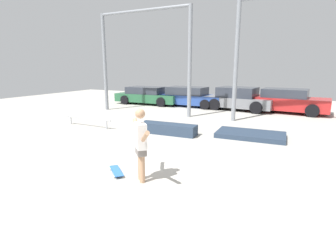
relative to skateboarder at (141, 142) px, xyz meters
The scene contains 12 objects.
ground_plane 1.56m from the skateboarder, 133.36° to the left, with size 36.00×36.00×0.00m, color #B2ADA3.
skateboarder is the anchor object (origin of this frame).
skateboard 1.16m from the skateboarder, behind, with size 0.70×0.65×0.08m.
grind_box 4.41m from the skateboarder, 108.54° to the left, with size 2.24×0.60×0.41m, color #28384C.
manual_pad 5.37m from the skateboarder, 72.81° to the left, with size 2.43×1.37×0.17m, color #28384C.
grind_rail 6.32m from the skateboarder, 143.78° to the left, with size 2.52×0.10×0.39m.
canopy_support_left 9.50m from the skateboarder, 120.98° to the left, with size 5.60×0.20×5.52m.
canopy_support_right 8.77m from the skateboarder, 69.23° to the left, with size 5.60×0.20×5.52m.
parked_car_green 12.89m from the skateboarder, 120.13° to the left, with size 4.60×1.98×1.20m.
parked_car_blue 12.00m from the skateboarder, 106.96° to the left, with size 4.63×2.02×1.27m.
parked_car_grey 11.38m from the skateboarder, 90.98° to the left, with size 4.14×2.32×1.36m.
parked_car_red 11.86m from the skateboarder, 78.05° to the left, with size 4.41×2.29×1.35m.
Camera 1 is at (3.88, -5.63, 2.53)m, focal length 28.00 mm.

